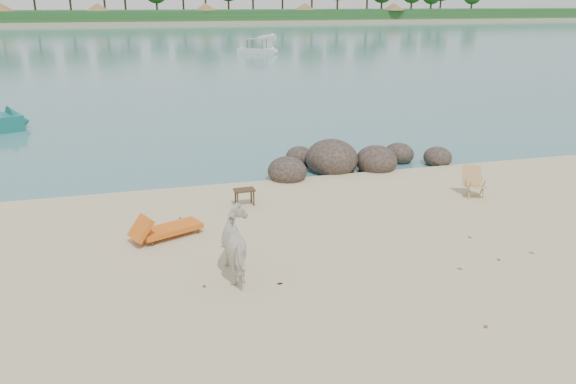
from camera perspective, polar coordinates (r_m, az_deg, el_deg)
name	(u,v)px	position (r m, az deg, el deg)	size (l,w,h in m)	color
water	(151,34)	(100.12, -13.76, 15.36)	(400.00, 400.00, 0.00)	#386E70
far_shore	(140,19)	(180.03, -14.81, 16.61)	(420.00, 90.00, 1.40)	tan
far_scenery	(142,10)	(146.68, -14.61, 17.48)	(420.00, 18.00, 9.50)	#1E4C1E
boulders	(346,161)	(18.55, 5.90, 3.17)	(6.47, 2.99, 1.27)	#2A231C
cow	(240,246)	(11.14, -4.88, -5.45)	(0.70, 1.54, 1.30)	silver
side_table	(245,198)	(15.04, -4.44, -0.63)	(0.54, 0.35, 0.44)	#382A16
lounge_chair	(170,227)	(13.28, -11.86, -3.47)	(1.79, 0.63, 0.54)	orange
deck_chair	(476,183)	(16.41, 18.57, 0.84)	(0.54, 0.59, 0.85)	tan
boat_mid	(257,41)	(61.24, -3.19, 15.07)	(4.90, 1.10, 2.40)	silver
boat_far	(267,37)	(84.60, -2.13, 15.50)	(4.77, 1.07, 0.55)	silver
dead_leaves	(358,264)	(11.90, 7.16, -7.31)	(7.31, 6.53, 0.00)	brown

